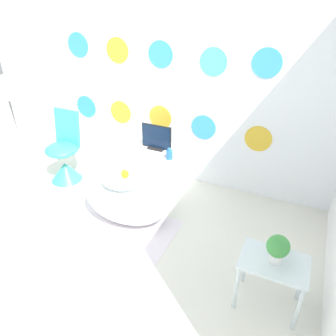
{
  "coord_description": "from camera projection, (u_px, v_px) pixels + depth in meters",
  "views": [
    {
      "loc": [
        1.63,
        -1.27,
        2.26
      ],
      "look_at": [
        0.59,
        1.0,
        0.79
      ],
      "focal_mm": 35.0,
      "sensor_mm": 36.0,
      "label": 1
    }
  ],
  "objects": [
    {
      "name": "ground_plane",
      "position": [
        54.0,
        290.0,
        2.73
      ],
      "size": [
        12.0,
        12.0,
        0.0
      ],
      "primitive_type": "plane",
      "color": "silver"
    },
    {
      "name": "wall_back_dotted",
      "position": [
        162.0,
        74.0,
        3.72
      ],
      "size": [
        5.09,
        0.05,
        2.6
      ],
      "color": "white",
      "rests_on": "ground_plane"
    },
    {
      "name": "rug",
      "position": [
        117.0,
        225.0,
        3.44
      ],
      "size": [
        1.25,
        0.68,
        0.01
      ],
      "color": "silver",
      "rests_on": "ground_plane"
    },
    {
      "name": "bathtub",
      "position": [
        128.0,
        196.0,
        3.42
      ],
      "size": [
        0.95,
        0.62,
        0.54
      ],
      "color": "white",
      "rests_on": "ground_plane"
    },
    {
      "name": "rubber_duck",
      "position": [
        125.0,
        174.0,
        3.21
      ],
      "size": [
        0.08,
        0.09,
        0.1
      ],
      "color": "yellow",
      "rests_on": "bathtub"
    },
    {
      "name": "chair",
      "position": [
        65.0,
        160.0,
        4.08
      ],
      "size": [
        0.41,
        0.41,
        0.88
      ],
      "color": "#38B2A3",
      "rests_on": "ground_plane"
    },
    {
      "name": "tv_cabinet",
      "position": [
        157.0,
        166.0,
        4.03
      ],
      "size": [
        0.59,
        0.44,
        0.48
      ],
      "color": "silver",
      "rests_on": "ground_plane"
    },
    {
      "name": "tv",
      "position": [
        156.0,
        138.0,
        3.84
      ],
      "size": [
        0.37,
        0.12,
        0.3
      ],
      "color": "black",
      "rests_on": "tv_cabinet"
    },
    {
      "name": "vase",
      "position": [
        169.0,
        154.0,
        3.66
      ],
      "size": [
        0.07,
        0.07,
        0.13
      ],
      "color": "#2D72B7",
      "rests_on": "tv_cabinet"
    },
    {
      "name": "side_table",
      "position": [
        273.0,
        269.0,
        2.43
      ],
      "size": [
        0.49,
        0.34,
        0.46
      ],
      "color": "silver",
      "rests_on": "ground_plane"
    },
    {
      "name": "potted_plant_left",
      "position": [
        278.0,
        248.0,
        2.32
      ],
      "size": [
        0.17,
        0.17,
        0.23
      ],
      "color": "white",
      "rests_on": "side_table"
    }
  ]
}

